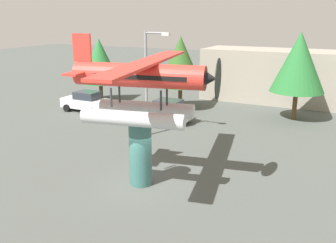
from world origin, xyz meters
TOP-DOWN VIEW (x-y plane):
  - ground_plane at (0.00, 0.00)m, footprint 140.00×140.00m
  - display_pedestal at (0.00, 0.00)m, footprint 1.10×1.10m
  - floatplane_monument at (0.13, 0.03)m, footprint 7.14×10.41m
  - car_near_white at (-11.71, 10.45)m, footprint 4.20×2.02m
  - car_mid_silver at (-3.99, 10.64)m, footprint 4.20×2.02m
  - streetlight_primary at (-3.38, 6.92)m, footprint 1.84×0.28m
  - storefront_building at (2.16, 22.00)m, footprint 13.83×5.11m
  - tree_west at (-12.92, 14.31)m, footprint 3.77×3.77m
  - tree_east at (-4.85, 15.13)m, footprint 3.92×3.92m
  - tree_center_back at (4.91, 15.81)m, footprint 4.18×4.18m

SIDE VIEW (x-z plane):
  - ground_plane at x=0.00m, z-range 0.00..0.00m
  - car_near_white at x=-11.71m, z-range 0.00..1.76m
  - car_mid_silver at x=-3.99m, z-range 0.00..1.76m
  - display_pedestal at x=0.00m, z-range 0.00..3.27m
  - storefront_building at x=2.16m, z-range 0.00..4.94m
  - tree_west at x=-12.92m, z-range 0.90..6.90m
  - streetlight_primary at x=-3.38m, z-range 0.62..7.71m
  - tree_east at x=-4.85m, z-range 1.00..7.37m
  - tree_center_back at x=4.91m, z-range 1.12..8.04m
  - floatplane_monument at x=0.13m, z-range 2.94..6.94m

